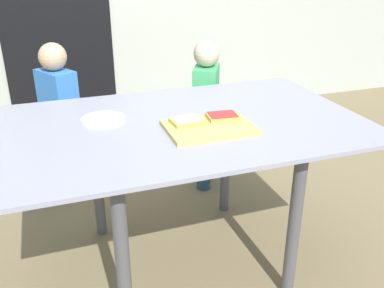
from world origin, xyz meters
TOP-DOWN VIEW (x-y plane):
  - ground_plane at (0.00, 0.00)m, footprint 16.00×16.00m
  - house_door at (-0.42, 2.13)m, footprint 0.90×0.02m
  - dining_table at (0.00, 0.00)m, footprint 1.56×0.98m
  - cutting_board at (0.07, -0.12)m, footprint 0.36×0.26m
  - pizza_slice_far_right at (0.15, -0.06)m, footprint 0.14×0.11m
  - pizza_slice_far_left at (-0.01, -0.07)m, footprint 0.14×0.11m
  - plate_white_left at (-0.33, 0.13)m, footprint 0.20×0.20m
  - child_left at (-0.50, 0.89)m, footprint 0.24×0.28m
  - child_right at (0.37, 0.70)m, footprint 0.24×0.28m

SIDE VIEW (x-z plane):
  - ground_plane at x=0.00m, z-range 0.00..0.00m
  - child_right at x=0.37m, z-range 0.06..1.02m
  - child_left at x=-0.50m, z-range 0.07..1.03m
  - dining_table at x=0.00m, z-range 0.27..1.02m
  - plate_white_left at x=-0.33m, z-range 0.75..0.76m
  - cutting_board at x=0.07m, z-range 0.75..0.77m
  - pizza_slice_far_right at x=0.15m, z-range 0.77..0.79m
  - pizza_slice_far_left at x=-0.01m, z-range 0.77..0.79m
  - house_door at x=-0.42m, z-range 0.00..2.00m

